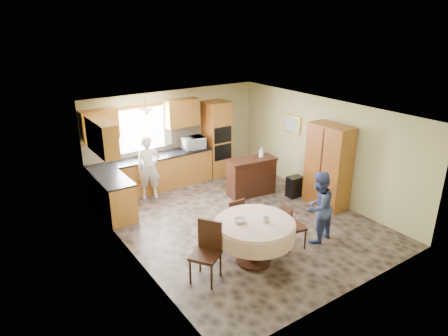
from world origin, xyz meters
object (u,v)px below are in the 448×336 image
(oven_tower, at_px, (217,139))
(person_dining, at_px, (318,207))
(chair_left, at_px, (207,248))
(cupboard, at_px, (328,166))
(dining_table, at_px, (255,230))
(person_sink, at_px, (149,168))
(chair_right, at_px, (290,224))
(chair_back, at_px, (234,217))
(sideboard, at_px, (251,178))

(oven_tower, distance_m, person_dining, 4.23)
(chair_left, bearing_deg, cupboard, 68.27)
(oven_tower, relative_size, person_dining, 1.43)
(dining_table, height_order, person_sink, person_sink)
(chair_left, bearing_deg, chair_right, 53.14)
(person_dining, bearing_deg, chair_right, -18.74)
(chair_left, relative_size, person_dining, 0.72)
(chair_back, bearing_deg, dining_table, 79.41)
(sideboard, distance_m, person_sink, 2.59)
(chair_back, bearing_deg, cupboard, -178.40)
(chair_left, bearing_deg, chair_back, 91.39)
(cupboard, xyz_separation_m, chair_left, (-3.91, -0.86, -0.41))
(sideboard, xyz_separation_m, chair_right, (-0.94, -2.43, 0.08))
(chair_left, bearing_deg, sideboard, 95.93)
(sideboard, bearing_deg, oven_tower, 94.85)
(sideboard, distance_m, cupboard, 1.94)
(cupboard, relative_size, person_dining, 1.34)
(oven_tower, bearing_deg, chair_back, -117.89)
(person_sink, height_order, person_dining, person_sink)
(chair_left, distance_m, person_sink, 3.68)
(person_sink, bearing_deg, person_dining, -46.61)
(cupboard, height_order, chair_back, cupboard)
(sideboard, distance_m, chair_back, 2.24)
(person_sink, bearing_deg, sideboard, -13.41)
(chair_back, relative_size, person_sink, 0.56)
(oven_tower, xyz_separation_m, sideboard, (-0.05, -1.67, -0.61))
(oven_tower, relative_size, person_sink, 1.32)
(cupboard, relative_size, person_sink, 1.24)
(chair_right, relative_size, person_dining, 0.64)
(oven_tower, relative_size, dining_table, 1.44)
(sideboard, relative_size, chair_right, 1.33)
(dining_table, distance_m, chair_back, 0.93)
(oven_tower, bearing_deg, chair_left, -125.22)
(dining_table, bearing_deg, chair_back, 78.76)
(sideboard, bearing_deg, person_dining, -89.98)
(sideboard, bearing_deg, dining_table, -120.19)
(cupboard, bearing_deg, chair_right, -155.31)
(chair_left, distance_m, person_dining, 2.50)
(oven_tower, distance_m, cupboard, 3.33)
(chair_right, distance_m, person_dining, 0.69)
(sideboard, height_order, cupboard, cupboard)
(cupboard, distance_m, chair_back, 2.81)
(oven_tower, relative_size, cupboard, 1.07)
(sideboard, relative_size, chair_left, 1.18)
(cupboard, bearing_deg, sideboard, 127.14)
(oven_tower, bearing_deg, chair_right, -103.63)
(oven_tower, distance_m, dining_table, 4.52)
(chair_left, height_order, person_sink, person_sink)
(sideboard, height_order, chair_right, chair_right)
(dining_table, bearing_deg, oven_tower, 65.44)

